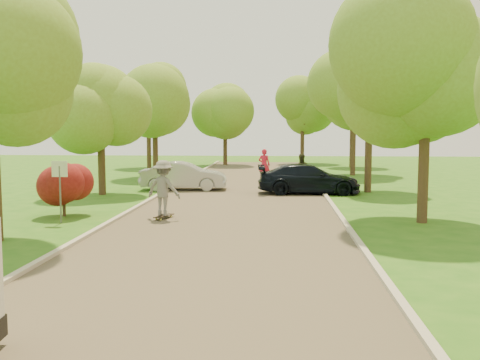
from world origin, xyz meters
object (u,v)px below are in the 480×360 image
(longboard, at_px, (164,216))
(person_striped, at_px, (264,165))
(silver_sedan, at_px, (183,176))
(street_sign, at_px, (60,179))
(dark_sedan, at_px, (309,179))
(skateboarder, at_px, (164,188))
(person_olive, at_px, (301,170))

(longboard, bearing_deg, person_striped, -83.80)
(silver_sedan, bearing_deg, street_sign, 163.13)
(silver_sedan, height_order, person_striped, person_striped)
(silver_sedan, distance_m, dark_sedan, 6.71)
(person_striped, bearing_deg, silver_sedan, 65.40)
(dark_sedan, xyz_separation_m, skateboarder, (-5.70, -7.99, 0.40))
(person_striped, bearing_deg, person_olive, 135.86)
(silver_sedan, relative_size, person_olive, 2.46)
(person_olive, bearing_deg, skateboarder, 56.06)
(dark_sedan, bearing_deg, longboard, 141.74)
(street_sign, bearing_deg, person_striped, 66.90)
(street_sign, relative_size, dark_sedan, 0.42)
(person_olive, bearing_deg, longboard, 56.06)
(silver_sedan, xyz_separation_m, skateboarder, (0.90, -9.18, 0.39))
(street_sign, xyz_separation_m, dark_sedan, (9.10, 9.08, -0.82))
(street_sign, height_order, skateboarder, street_sign)
(silver_sedan, bearing_deg, skateboarder, -177.59)
(street_sign, relative_size, skateboarder, 1.08)
(longboard, distance_m, person_striped, 14.97)
(skateboarder, height_order, person_striped, skateboarder)
(silver_sedan, height_order, skateboarder, skateboarder)
(dark_sedan, height_order, skateboarder, skateboarder)
(silver_sedan, distance_m, longboard, 9.25)
(longboard, distance_m, person_olive, 12.49)
(skateboarder, distance_m, person_olive, 12.46)
(silver_sedan, xyz_separation_m, person_striped, (4.18, 5.40, 0.25))
(silver_sedan, relative_size, person_striped, 2.28)
(person_striped, bearing_deg, street_sign, 80.08)
(street_sign, distance_m, silver_sedan, 10.60)
(silver_sedan, bearing_deg, person_olive, -75.45)
(silver_sedan, relative_size, dark_sedan, 0.89)
(skateboarder, bearing_deg, longboard, 18.89)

